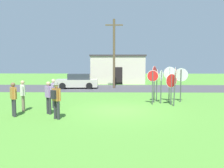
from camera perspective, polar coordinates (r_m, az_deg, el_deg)
name	(u,v)px	position (r m, az deg, el deg)	size (l,w,h in m)	color
ground_plane	(118,110)	(12.09, 1.69, -6.97)	(80.00, 80.00, 0.00)	#518E33
street_asphalt	(117,88)	(22.34, 1.36, -1.10)	(60.00, 6.40, 0.01)	#424247
building_background	(118,69)	(28.21, 1.51, 4.00)	(6.86, 4.65, 3.61)	beige
utility_pole	(114,52)	(22.32, 0.54, 8.40)	(1.80, 0.24, 7.05)	brown
parked_car_on_street	(77,81)	(22.66, -9.14, 0.66)	(4.40, 2.21, 1.51)	#B7B2A3
stop_sign_far_back	(157,79)	(14.96, 11.82, 1.26)	(0.08, 0.82, 2.22)	#474C4C
stop_sign_nearest	(171,84)	(13.92, 15.47, 0.09)	(0.79, 0.43, 1.97)	#474C4C
stop_sign_leaning_right	(175,80)	(13.50, 16.35, 1.00)	(0.17, 0.65, 2.39)	#474C4C
stop_sign_center_cluster	(161,81)	(14.23, 12.90, 0.81)	(0.35, 0.64, 2.17)	#474C4C
stop_sign_rear_right	(170,78)	(14.78, 15.04, 1.61)	(0.72, 0.54, 2.38)	#474C4C
stop_sign_leaning_left	(181,79)	(15.08, 17.83, 1.34)	(0.83, 0.41, 2.28)	#474C4C
stop_sign_tallest	(153,81)	(13.70, 10.73, 0.71)	(0.70, 0.22, 2.18)	#474C4C
stop_sign_low_front	(154,78)	(14.48, 11.16, 1.66)	(0.38, 0.63, 2.44)	#474C4C
person_in_blue	(14,97)	(11.60, -24.65, -3.26)	(0.41, 0.45, 1.69)	#2D2D33
person_with_sunhat	(23,94)	(12.64, -22.54, -2.48)	(0.31, 0.55, 1.69)	#7A6B56
person_in_teal	(53,91)	(13.12, -15.33, -1.82)	(0.38, 0.57, 1.69)	#2D2D33
person_near_signs	(56,98)	(10.36, -14.61, -3.61)	(0.49, 0.46, 1.74)	#2D2D33
person_on_left	(49,96)	(11.51, -16.47, -3.04)	(0.43, 0.43, 1.69)	#2D2D33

